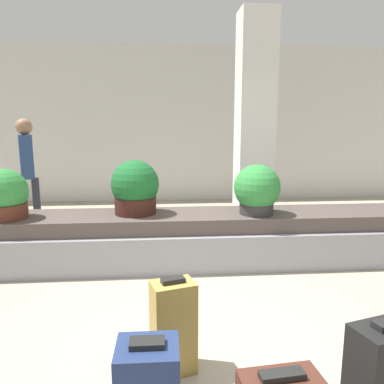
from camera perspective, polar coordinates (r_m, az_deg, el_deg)
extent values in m
plane|color=#9E937F|center=(3.08, 2.62, -21.29)|extent=(18.00, 18.00, 0.00)
cube|color=beige|center=(7.91, -2.19, 10.26)|extent=(18.00, 0.06, 3.20)
cube|color=gray|center=(4.46, 0.00, -8.01)|extent=(6.06, 0.87, 0.42)
cube|color=#4C423D|center=(4.38, 0.00, -4.34)|extent=(5.82, 0.71, 0.17)
cube|color=silver|center=(5.69, 9.50, 10.09)|extent=(0.52, 0.52, 3.20)
cube|color=black|center=(1.99, -6.85, -21.87)|extent=(0.17, 0.10, 0.03)
cube|color=black|center=(1.87, 13.55, -25.50)|extent=(0.21, 0.09, 0.03)
cube|color=#A3843D|center=(2.59, -2.85, -19.92)|extent=(0.32, 0.26, 0.62)
cube|color=black|center=(2.44, -2.92, -13.29)|extent=(0.16, 0.11, 0.03)
cylinder|color=#4C2319|center=(4.56, -26.44, -2.62)|extent=(0.45, 0.45, 0.17)
sphere|color=#2D7F38|center=(4.52, -26.66, 0.09)|extent=(0.49, 0.49, 0.49)
cylinder|color=#381914|center=(4.37, -8.60, -1.99)|extent=(0.48, 0.48, 0.20)
sphere|color=#195B28|center=(4.32, -8.69, 1.23)|extent=(0.55, 0.55, 0.55)
cylinder|color=#2D2D2D|center=(4.37, 9.78, -2.25)|extent=(0.38, 0.38, 0.16)
sphere|color=#2D7F38|center=(4.32, 9.88, 0.69)|extent=(0.53, 0.53, 0.53)
cylinder|color=#282833|center=(6.21, -24.32, -1.79)|extent=(0.11, 0.11, 0.81)
cylinder|color=#282833|center=(6.14, -22.56, -1.78)|extent=(0.11, 0.11, 0.81)
cube|color=navy|center=(6.07, -23.94, 4.94)|extent=(0.28, 0.36, 0.64)
sphere|color=#936B4C|center=(6.06, -24.25, 9.07)|extent=(0.24, 0.24, 0.24)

